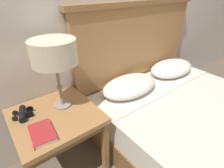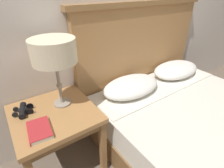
{
  "view_description": "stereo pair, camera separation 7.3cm",
  "coord_description": "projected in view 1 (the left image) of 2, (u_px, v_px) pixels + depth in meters",
  "views": [
    {
      "loc": [
        -0.89,
        -0.38,
        1.38
      ],
      "look_at": [
        -0.12,
        0.6,
        0.68
      ],
      "focal_mm": 28.0,
      "sensor_mm": 36.0,
      "label": 1
    },
    {
      "loc": [
        -0.83,
        -0.42,
        1.38
      ],
      "look_at": [
        -0.12,
        0.6,
        0.68
      ],
      "focal_mm": 28.0,
      "sensor_mm": 36.0,
      "label": 2
    }
  ],
  "objects": [
    {
      "name": "binoculars_pair",
      "position": [
        23.0,
        114.0,
        1.22
      ],
      "size": [
        0.15,
        0.16,
        0.05
      ],
      "color": "black",
      "rests_on": "nightstand"
    },
    {
      "name": "table_lamp",
      "position": [
        54.0,
        54.0,
        1.13
      ],
      "size": [
        0.3,
        0.3,
        0.51
      ],
      "color": "gray",
      "rests_on": "nightstand"
    },
    {
      "name": "book_on_nightstand",
      "position": [
        42.0,
        133.0,
        1.07
      ],
      "size": [
        0.15,
        0.22,
        0.03
      ],
      "color": "silver",
      "rests_on": "nightstand"
    },
    {
      "name": "bed",
      "position": [
        201.0,
        126.0,
        1.57
      ],
      "size": [
        1.62,
        1.94,
        1.25
      ],
      "color": "brown",
      "rests_on": "ground_plane"
    },
    {
      "name": "nightstand",
      "position": [
        56.0,
        122.0,
        1.28
      ],
      "size": [
        0.58,
        0.58,
        0.58
      ],
      "color": "#AD7A47",
      "rests_on": "ground_plane"
    }
  ]
}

